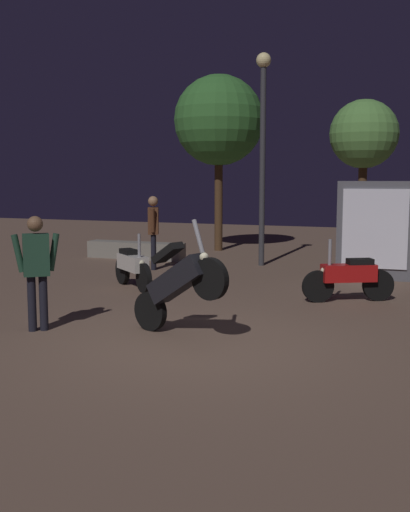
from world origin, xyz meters
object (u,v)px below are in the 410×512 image
person_rider_beside (153,226)px  motorcycle_black_foreground (178,283)px  motorcycle_white_parked_left (133,266)px  streetlamp_near (263,133)px  person_bystander_far (36,263)px  kiosk_billboard (375,230)px  motorcycle_red_parked_right (349,277)px

person_rider_beside → motorcycle_black_foreground: bearing=95.6°
motorcycle_white_parked_left → streetlamp_near: 5.11m
motorcycle_black_foreground → person_bystander_far: 2.06m
person_bystander_far → person_rider_beside: bearing=151.4°
person_rider_beside → kiosk_billboard: 5.06m
motorcycle_black_foreground → kiosk_billboard: bearing=90.5°
motorcycle_white_parked_left → kiosk_billboard: (4.34, 2.90, 0.61)m
motorcycle_white_parked_left → person_rider_beside: person_rider_beside is taller
person_rider_beside → streetlamp_near: (2.21, 1.58, 2.21)m
motorcycle_red_parked_right → person_rider_beside: bearing=-52.6°
streetlamp_near → person_rider_beside: bearing=-144.4°
person_rider_beside → kiosk_billboard: size_ratio=0.83×
motorcycle_black_foreground → kiosk_billboard: size_ratio=0.78×
motorcycle_red_parked_right → person_rider_beside: 5.39m
kiosk_billboard → motorcycle_black_foreground: bearing=68.8°
motorcycle_red_parked_right → person_bystander_far: person_bystander_far is taller
person_bystander_far → kiosk_billboard: kiosk_billboard is taller
motorcycle_black_foreground → person_rider_beside: bearing=137.7°
motorcycle_red_parked_right → person_rider_beside: size_ratio=0.87×
kiosk_billboard → motorcycle_red_parked_right: bearing=83.6°
motorcycle_white_parked_left → motorcycle_red_parked_right: same height
motorcycle_white_parked_left → motorcycle_red_parked_right: (4.17, 0.18, 0.00)m
motorcycle_white_parked_left → person_rider_beside: bearing=146.3°
motorcycle_red_parked_right → streetlamp_near: bearing=-83.0°
motorcycle_black_foreground → motorcycle_white_parked_left: size_ratio=1.22×
motorcycle_red_parked_right → streetlamp_near: streetlamp_near is taller
person_bystander_far → streetlamp_near: 7.94m
motorcycle_white_parked_left → kiosk_billboard: size_ratio=0.63×
motorcycle_black_foreground → person_bystander_far: (-2.01, -0.41, 0.23)m
motorcycle_white_parked_left → person_rider_beside: size_ratio=0.77×
motorcycle_black_foreground → person_rider_beside: size_ratio=0.94×
motorcycle_white_parked_left → motorcycle_red_parked_right: bearing=42.6°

